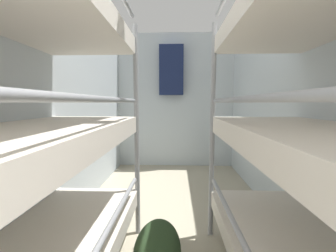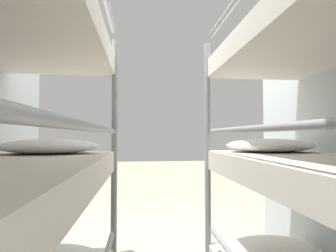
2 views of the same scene
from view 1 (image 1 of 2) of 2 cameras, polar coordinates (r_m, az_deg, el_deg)
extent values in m
cube|color=silver|center=(2.23, -28.67, 6.14)|extent=(0.06, 4.88, 2.51)
cube|color=silver|center=(2.21, 32.14, 5.97)|extent=(0.06, 4.88, 2.51)
cube|color=silver|center=(4.32, 1.91, 6.40)|extent=(2.29, 0.06, 2.51)
cylinder|color=gray|center=(2.04, -7.96, -1.81)|extent=(0.04, 0.04, 1.89)
cylinder|color=gray|center=(1.29, -15.77, -25.09)|extent=(0.03, 1.64, 0.03)
cube|color=silver|center=(1.29, -32.36, -3.46)|extent=(0.75, 1.93, 0.13)
cylinder|color=gray|center=(1.11, -16.76, 6.54)|extent=(0.03, 1.64, 0.03)
cylinder|color=gray|center=(2.03, 11.18, -1.89)|extent=(0.04, 0.04, 1.89)
cylinder|color=gray|center=(1.28, 18.07, -25.43)|extent=(0.03, 1.64, 0.03)
cube|color=silver|center=(1.27, 35.21, -3.76)|extent=(0.75, 1.93, 0.13)
cylinder|color=gray|center=(1.10, 19.21, 6.48)|extent=(0.03, 1.64, 0.03)
ellipsoid|color=#23381E|center=(1.84, -2.68, -28.99)|extent=(0.34, 0.62, 0.34)
cube|color=#192347|center=(4.22, 0.86, 14.00)|extent=(0.44, 0.12, 0.90)
camera|label=2|loc=(2.01, 6.27, 5.46)|focal=28.00mm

